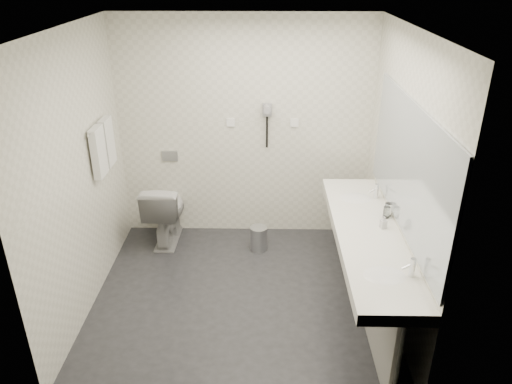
{
  "coord_description": "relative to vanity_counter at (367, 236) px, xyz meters",
  "views": [
    {
      "loc": [
        0.22,
        -3.86,
        2.98
      ],
      "look_at": [
        0.15,
        0.15,
        1.05
      ],
      "focal_mm": 34.21,
      "sensor_mm": 36.0,
      "label": 1
    }
  ],
  "objects": [
    {
      "name": "floor",
      "position": [
        -1.12,
        0.2,
        -0.8
      ],
      "size": [
        2.8,
        2.8,
        0.0
      ],
      "primitive_type": "plane",
      "color": "#242529",
      "rests_on": "ground"
    },
    {
      "name": "toilet",
      "position": [
        -2.02,
        1.24,
        -0.43
      ],
      "size": [
        0.43,
        0.74,
        0.74
      ],
      "primitive_type": "imported",
      "rotation": [
        0.0,
        0.0,
        3.12
      ],
      "color": "white",
      "rests_on": "floor"
    },
    {
      "name": "vanity_panel",
      "position": [
        0.02,
        0.0,
        -0.42
      ],
      "size": [
        0.03,
        2.15,
        0.75
      ],
      "primitive_type": "cube",
      "color": "#9A9992",
      "rests_on": "floor"
    },
    {
      "name": "vanity_counter",
      "position": [
        0.0,
        0.0,
        0.0
      ],
      "size": [
        0.55,
        2.2,
        0.1
      ],
      "primitive_type": "cube",
      "color": "white",
      "rests_on": "floor"
    },
    {
      "name": "flush_plate",
      "position": [
        -1.98,
        1.49,
        0.15
      ],
      "size": [
        0.18,
        0.02,
        0.12
      ],
      "primitive_type": "cube",
      "color": "#B2B5BA",
      "rests_on": "wall_back"
    },
    {
      "name": "bin_lid",
      "position": [
        -0.96,
        1.04,
        -0.52
      ],
      "size": [
        0.19,
        0.19,
        0.02
      ],
      "primitive_type": "cylinder",
      "color": "#B2B5BA",
      "rests_on": "pedal_bin"
    },
    {
      "name": "vanity_post_far",
      "position": [
        0.05,
        1.04,
        -0.42
      ],
      "size": [
        0.06,
        0.06,
        0.75
      ],
      "primitive_type": "cylinder",
      "color": "silver",
      "rests_on": "floor"
    },
    {
      "name": "mirror",
      "position": [
        0.26,
        0.0,
        0.65
      ],
      "size": [
        0.02,
        2.2,
        1.05
      ],
      "primitive_type": "cube",
      "color": "#B2BCC6",
      "rests_on": "wall_right"
    },
    {
      "name": "ceiling",
      "position": [
        -1.12,
        0.2,
        1.7
      ],
      "size": [
        2.8,
        2.8,
        0.0
      ],
      "primitive_type": "plane",
      "rotation": [
        3.14,
        0.0,
        0.0
      ],
      "color": "white",
      "rests_on": "wall_back"
    },
    {
      "name": "basin_far",
      "position": [
        0.0,
        0.65,
        0.04
      ],
      "size": [
        0.4,
        0.31,
        0.05
      ],
      "primitive_type": "ellipsoid",
      "color": "white",
      "rests_on": "vanity_counter"
    },
    {
      "name": "wall_left",
      "position": [
        -2.52,
        0.2,
        0.45
      ],
      "size": [
        0.0,
        2.6,
        2.6
      ],
      "primitive_type": "plane",
      "rotation": [
        1.57,
        0.0,
        1.57
      ],
      "color": "silver",
      "rests_on": "floor"
    },
    {
      "name": "wall_front",
      "position": [
        -1.12,
        -1.1,
        0.45
      ],
      "size": [
        2.8,
        0.0,
        2.8
      ],
      "primitive_type": "plane",
      "rotation": [
        -1.57,
        0.0,
        0.0
      ],
      "color": "silver",
      "rests_on": "floor"
    },
    {
      "name": "dryer_cord",
      "position": [
        -0.88,
        1.46,
        0.45
      ],
      "size": [
        0.02,
        0.02,
        0.35
      ],
      "primitive_type": "cylinder",
      "color": "black",
      "rests_on": "dryer_cradle"
    },
    {
      "name": "soap_bottle_a",
      "position": [
        0.14,
        0.06,
        0.11
      ],
      "size": [
        0.06,
        0.06,
        0.11
      ],
      "primitive_type": "imported",
      "rotation": [
        0.0,
        0.0,
        0.3
      ],
      "color": "silver",
      "rests_on": "vanity_counter"
    },
    {
      "name": "towel_rail",
      "position": [
        -2.47,
        0.75,
        0.75
      ],
      "size": [
        0.02,
        0.62,
        0.02
      ],
      "primitive_type": "cylinder",
      "rotation": [
        1.57,
        0.0,
        0.0
      ],
      "color": "silver",
      "rests_on": "wall_left"
    },
    {
      "name": "pedal_bin",
      "position": [
        -0.96,
        1.04,
        -0.67
      ],
      "size": [
        0.21,
        0.21,
        0.27
      ],
      "primitive_type": "cylinder",
      "rotation": [
        0.0,
        0.0,
        -0.08
      ],
      "color": "#B2B5BA",
      "rests_on": "floor"
    },
    {
      "name": "vanity_post_near",
      "position": [
        0.05,
        -1.04,
        -0.42
      ],
      "size": [
        0.06,
        0.06,
        0.75
      ],
      "primitive_type": "cylinder",
      "color": "silver",
      "rests_on": "floor"
    },
    {
      "name": "dryer_cradle",
      "position": [
        -0.88,
        1.47,
        0.7
      ],
      "size": [
        0.1,
        0.04,
        0.14
      ],
      "primitive_type": "cube",
      "color": "gray",
      "rests_on": "wall_back"
    },
    {
      "name": "wall_right",
      "position": [
        0.27,
        0.2,
        0.45
      ],
      "size": [
        0.0,
        2.6,
        2.6
      ],
      "primitive_type": "plane",
      "rotation": [
        1.57,
        0.0,
        -1.57
      ],
      "color": "silver",
      "rests_on": "floor"
    },
    {
      "name": "towel_far",
      "position": [
        -2.46,
        0.89,
        0.53
      ],
      "size": [
        0.07,
        0.24,
        0.48
      ],
      "primitive_type": "cube",
      "color": "white",
      "rests_on": "towel_rail"
    },
    {
      "name": "faucet_far",
      "position": [
        0.19,
        0.65,
        0.12
      ],
      "size": [
        0.04,
        0.04,
        0.15
      ],
      "primitive_type": "cylinder",
      "color": "silver",
      "rests_on": "vanity_counter"
    },
    {
      "name": "basin_near",
      "position": [
        0.0,
        -0.65,
        0.04
      ],
      "size": [
        0.4,
        0.31,
        0.05
      ],
      "primitive_type": "ellipsoid",
      "color": "white",
      "rests_on": "vanity_counter"
    },
    {
      "name": "glass_left",
      "position": [
        0.21,
        0.25,
        0.1
      ],
      "size": [
        0.07,
        0.07,
        0.11
      ],
      "primitive_type": "cylinder",
      "rotation": [
        0.0,
        0.0,
        -0.24
      ],
      "color": "silver",
      "rests_on": "vanity_counter"
    },
    {
      "name": "switch_plate_a",
      "position": [
        -1.27,
        1.49,
        0.55
      ],
      "size": [
        0.09,
        0.02,
        0.09
      ],
      "primitive_type": "cube",
      "color": "white",
      "rests_on": "wall_back"
    },
    {
      "name": "towel_near",
      "position": [
        -2.46,
        0.61,
        0.53
      ],
      "size": [
        0.07,
        0.24,
        0.48
      ],
      "primitive_type": "cube",
      "color": "white",
      "rests_on": "towel_rail"
    },
    {
      "name": "switch_plate_b",
      "position": [
        -0.57,
        1.49,
        0.55
      ],
      "size": [
        0.09,
        0.02,
        0.09
      ],
      "primitive_type": "cube",
      "color": "white",
      "rests_on": "wall_back"
    },
    {
      "name": "faucet_near",
      "position": [
        0.19,
        -0.65,
        0.12
      ],
      "size": [
        0.04,
        0.04,
        0.15
      ],
      "primitive_type": "cylinder",
      "color": "silver",
      "rests_on": "vanity_counter"
    },
    {
      "name": "dryer_barrel",
      "position": [
        -0.88,
        1.4,
        0.73
      ],
      "size": [
        0.08,
        0.14,
        0.08
      ],
      "primitive_type": "cylinder",
      "rotation": [
        1.57,
        0.0,
        0.0
      ],
      "color": "gray",
      "rests_on": "dryer_cradle"
    },
    {
      "name": "glass_right",
      "position": [
        0.23,
        0.29,
        0.11
      ],
      "size": [
        0.08,
        0.08,
        0.12
      ],
      "primitive_type": "cylinder",
      "rotation": [
        0.0,
        0.0,
        -0.31
      ],
      "color": "silver",
      "rests_on": "vanity_counter"
    },
    {
      "name": "wall_back",
      "position": [
        -1.12,
        1.5,
        0.45
      ],
      "size": [
        2.8,
        0.0,
        2.8
      ],
      "primitive_type": "plane",
      "rotation": [
        1.57,
        0.0,
        0.0
      ],
      "color": "silver",
      "rests_on": "floor"
    }
  ]
}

